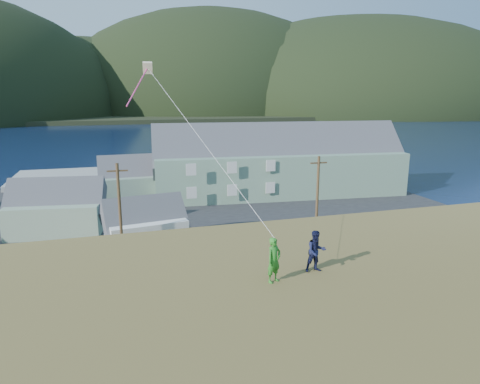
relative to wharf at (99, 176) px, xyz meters
name	(u,v)px	position (x,y,z in m)	size (l,w,h in m)	color
ground	(167,268)	(6.00, -40.00, -0.45)	(900.00, 900.00, 0.00)	#0A1638
grass_strip	(170,277)	(6.00, -42.00, -0.40)	(110.00, 8.00, 0.10)	#4C3D19
waterfront_lot	(149,212)	(6.00, -23.00, -0.39)	(72.00, 36.00, 0.12)	#28282B
wharf	(99,176)	(0.00, 0.00, 0.00)	(26.00, 14.00, 0.90)	gray
far_shore	(116,110)	(6.00, 290.00, 0.55)	(900.00, 320.00, 2.00)	black
far_hills	(168,111)	(41.59, 239.38, 1.55)	(760.00, 265.00, 143.00)	black
lodge	(279,161)	(24.12, -18.38, 4.14)	(34.63, 12.63, 11.92)	gray
shed_palegreen_near	(57,208)	(-3.26, -27.93, 2.07)	(9.89, 6.96, 6.67)	gray
shed_white	(145,225)	(4.82, -34.92, 1.75)	(7.78, 5.76, 5.67)	white
shed_palegreen_far	(141,179)	(5.71, -16.01, 2.29)	(10.84, 6.40, 7.18)	gray
utility_poles	(126,213)	(3.17, -38.50, 3.93)	(31.46, 0.24, 9.09)	#47331E
parked_cars	(75,205)	(-2.24, -20.05, 0.38)	(24.68, 12.03, 1.52)	#A4A5A9
kite_flyer_green	(274,260)	(7.61, -59.46, 7.55)	(0.59, 0.38, 1.61)	#277D22
kite_flyer_navy	(316,251)	(9.41, -59.06, 7.53)	(0.76, 0.59, 1.57)	#141839
kite_rig	(148,73)	(4.37, -50.47, 14.16)	(2.24, 4.91, 11.60)	beige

